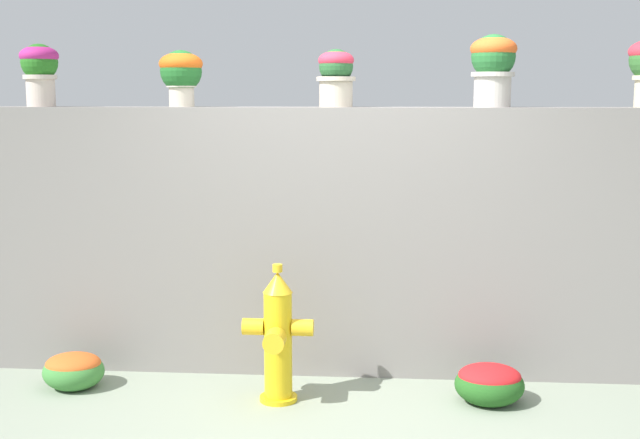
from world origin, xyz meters
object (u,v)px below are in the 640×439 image
at_px(potted_plant_2, 336,74).
at_px(flower_bush_left, 73,369).
at_px(potted_plant_3, 493,63).
at_px(potted_plant_1, 181,72).
at_px(flower_bush_right, 489,382).
at_px(fire_hydrant, 278,338).
at_px(potted_plant_0, 40,68).

height_order(potted_plant_2, flower_bush_left, potted_plant_2).
distance_m(potted_plant_2, potted_plant_3, 1.09).
bearing_deg(potted_plant_1, flower_bush_right, -15.69).
bearing_deg(potted_plant_2, fire_hydrant, -116.95).
xyz_separation_m(potted_plant_2, fire_hydrant, (-0.34, -0.66, -1.71)).
bearing_deg(potted_plant_1, fire_hydrant, -41.61).
xyz_separation_m(potted_plant_0, flower_bush_right, (3.17, -0.59, -2.05)).
height_order(potted_plant_2, potted_plant_3, potted_plant_3).
bearing_deg(potted_plant_1, potted_plant_0, -179.31).
height_order(potted_plant_1, fire_hydrant, potted_plant_1).
bearing_deg(flower_bush_left, fire_hydrant, -5.57).
xyz_separation_m(potted_plant_3, flower_bush_right, (-0.04, -0.61, -2.07)).
bearing_deg(fire_hydrant, flower_bush_left, 174.43).
distance_m(fire_hydrant, flower_bush_left, 1.47).
distance_m(potted_plant_0, potted_plant_1, 1.03).
distance_m(potted_plant_2, flower_bush_left, 2.73).
relative_size(potted_plant_3, flower_bush_right, 1.10).
bearing_deg(flower_bush_left, potted_plant_1, 38.69).
xyz_separation_m(fire_hydrant, flower_bush_right, (1.38, 0.08, -0.29)).
distance_m(potted_plant_2, flower_bush_right, 2.33).
height_order(potted_plant_0, flower_bush_right, potted_plant_0).
bearing_deg(flower_bush_right, potted_plant_1, 164.31).
bearing_deg(potted_plant_0, flower_bush_left, -56.07).
height_order(potted_plant_0, potted_plant_1, potted_plant_0).
xyz_separation_m(potted_plant_1, flower_bush_left, (-0.67, -0.54, -2.03)).
height_order(potted_plant_1, flower_bush_right, potted_plant_1).
distance_m(potted_plant_3, flower_bush_left, 3.57).
distance_m(potted_plant_2, fire_hydrant, 1.87).
bearing_deg(potted_plant_1, flower_bush_left, -141.31).
bearing_deg(potted_plant_0, potted_plant_3, 0.37).
bearing_deg(fire_hydrant, flower_bush_right, 3.11).
relative_size(potted_plant_1, flower_bush_right, 0.88).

